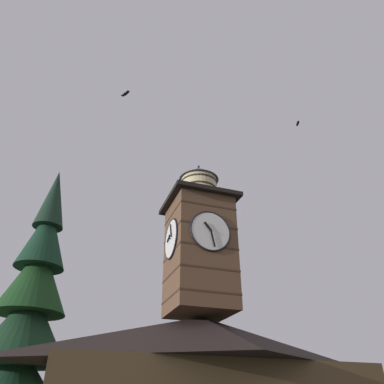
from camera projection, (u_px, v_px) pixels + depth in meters
The scene contains 7 objects.
building_main at pixel (202, 380), 18.30m from camera, with size 15.25×8.95×6.19m.
clock_tower at pixel (199, 241), 21.45m from camera, with size 4.01×4.01×9.40m.
pine_tree_behind at pixel (206, 337), 23.77m from camera, with size 5.01×5.01×12.85m.
pine_tree_aside at pixel (27, 320), 21.80m from camera, with size 6.34×6.34×16.88m.
moon at pixel (216, 349), 58.79m from camera, with size 2.28×2.28×2.28m.
flying_bird_high at pixel (298, 124), 24.58m from camera, with size 0.29×0.48×0.10m.
flying_bird_low at pixel (125, 94), 22.20m from camera, with size 0.46×0.63×0.13m.
Camera 1 is at (7.30, 17.44, 1.86)m, focal length 34.92 mm.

